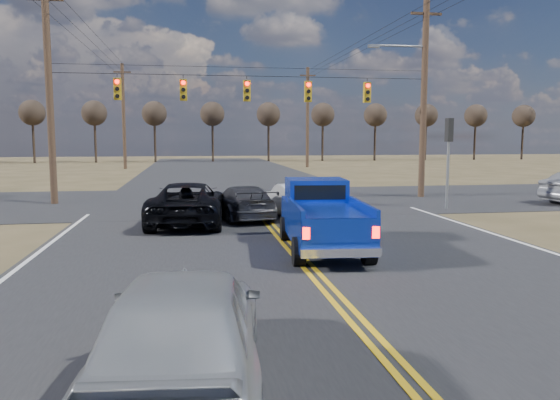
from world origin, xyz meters
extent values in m
plane|color=brown|center=(0.00, 0.00, 0.00)|extent=(160.00, 160.00, 0.00)
cube|color=#28282B|center=(0.00, 10.00, 0.00)|extent=(14.00, 120.00, 0.02)
cube|color=#28282B|center=(0.00, 18.00, 0.00)|extent=(120.00, 12.00, 0.02)
cylinder|color=#473323|center=(-9.00, 18.00, 5.00)|extent=(0.32, 0.32, 10.00)
cylinder|color=#473323|center=(9.00, 18.00, 5.00)|extent=(0.32, 0.32, 10.00)
cube|color=#473323|center=(9.00, 18.00, 9.20)|extent=(1.60, 0.12, 0.12)
cylinder|color=black|center=(0.00, 18.00, 6.00)|extent=(18.00, 0.02, 0.02)
cylinder|color=black|center=(0.00, 18.00, 6.40)|extent=(18.00, 0.02, 0.02)
cube|color=#B28C14|center=(-6.00, 18.00, 5.30)|extent=(0.34, 0.24, 1.00)
cylinder|color=#FF0C05|center=(-6.00, 17.86, 5.63)|extent=(0.20, 0.06, 0.20)
cylinder|color=black|center=(-6.00, 17.86, 5.30)|extent=(0.20, 0.06, 0.20)
cylinder|color=black|center=(-6.00, 17.86, 4.97)|extent=(0.20, 0.06, 0.20)
cube|color=black|center=(-6.00, 17.83, 5.74)|extent=(0.24, 0.14, 0.03)
cube|color=#B28C14|center=(-3.00, 18.00, 5.30)|extent=(0.34, 0.24, 1.00)
cylinder|color=#FF0C05|center=(-3.00, 17.86, 5.63)|extent=(0.20, 0.06, 0.20)
cylinder|color=black|center=(-3.00, 17.86, 5.30)|extent=(0.20, 0.06, 0.20)
cylinder|color=black|center=(-3.00, 17.86, 4.97)|extent=(0.20, 0.06, 0.20)
cube|color=black|center=(-3.00, 17.83, 5.74)|extent=(0.24, 0.14, 0.03)
cube|color=#B28C14|center=(0.00, 18.00, 5.30)|extent=(0.34, 0.24, 1.00)
cylinder|color=#FF0C05|center=(0.00, 17.86, 5.63)|extent=(0.20, 0.06, 0.20)
cylinder|color=black|center=(0.00, 17.86, 5.30)|extent=(0.20, 0.06, 0.20)
cylinder|color=black|center=(0.00, 17.86, 4.97)|extent=(0.20, 0.06, 0.20)
cube|color=black|center=(0.00, 17.83, 5.74)|extent=(0.24, 0.14, 0.03)
cube|color=#B28C14|center=(3.00, 18.00, 5.30)|extent=(0.34, 0.24, 1.00)
cylinder|color=#FF0C05|center=(3.00, 17.86, 5.63)|extent=(0.20, 0.06, 0.20)
cylinder|color=black|center=(3.00, 17.86, 5.30)|extent=(0.20, 0.06, 0.20)
cylinder|color=black|center=(3.00, 17.86, 4.97)|extent=(0.20, 0.06, 0.20)
cube|color=black|center=(3.00, 17.83, 5.74)|extent=(0.24, 0.14, 0.03)
cube|color=#B28C14|center=(6.00, 18.00, 5.30)|extent=(0.34, 0.24, 1.00)
cylinder|color=#FF0C05|center=(6.00, 17.86, 5.63)|extent=(0.20, 0.06, 0.20)
cylinder|color=black|center=(6.00, 17.86, 5.30)|extent=(0.20, 0.06, 0.20)
cylinder|color=black|center=(6.00, 17.86, 4.97)|extent=(0.20, 0.06, 0.20)
cube|color=black|center=(6.00, 17.83, 5.74)|extent=(0.24, 0.14, 0.03)
cylinder|color=slate|center=(8.20, 13.50, 1.60)|extent=(0.12, 0.12, 3.20)
cube|color=black|center=(8.20, 13.50, 3.40)|extent=(0.24, 0.34, 1.00)
cylinder|color=slate|center=(7.60, 18.00, 7.60)|extent=(2.80, 0.10, 0.10)
cube|color=slate|center=(6.30, 18.00, 7.55)|extent=(0.55, 0.22, 0.14)
cylinder|color=#473323|center=(-9.00, 46.00, 5.00)|extent=(0.32, 0.32, 10.00)
cube|color=#473323|center=(-9.00, 46.00, 9.20)|extent=(1.60, 0.12, 0.12)
cylinder|color=#473323|center=(9.00, 46.00, 5.00)|extent=(0.32, 0.32, 10.00)
cube|color=#473323|center=(9.00, 46.00, 9.20)|extent=(1.60, 0.12, 0.12)
cylinder|color=black|center=(8.30, 17.00, 9.30)|extent=(0.02, 58.00, 0.02)
cylinder|color=black|center=(9.00, 17.00, 9.30)|extent=(0.02, 58.00, 0.02)
cylinder|color=black|center=(9.70, 17.00, 9.30)|extent=(0.02, 58.00, 0.02)
cylinder|color=#33261C|center=(-21.00, 60.00, 2.75)|extent=(0.28, 0.28, 5.50)
sphere|color=#2D231C|center=(-21.00, 60.00, 5.90)|extent=(3.00, 3.00, 3.00)
cylinder|color=#33261C|center=(-14.00, 60.00, 2.75)|extent=(0.28, 0.28, 5.50)
sphere|color=#2D231C|center=(-14.00, 60.00, 5.90)|extent=(3.00, 3.00, 3.00)
cylinder|color=#33261C|center=(-7.00, 60.00, 2.75)|extent=(0.28, 0.28, 5.50)
sphere|color=#2D231C|center=(-7.00, 60.00, 5.90)|extent=(3.00, 3.00, 3.00)
cylinder|color=#33261C|center=(0.00, 60.00, 2.75)|extent=(0.28, 0.28, 5.50)
sphere|color=#2D231C|center=(0.00, 60.00, 5.90)|extent=(3.00, 3.00, 3.00)
cylinder|color=#33261C|center=(7.00, 60.00, 2.75)|extent=(0.28, 0.28, 5.50)
sphere|color=#2D231C|center=(7.00, 60.00, 5.90)|extent=(3.00, 3.00, 3.00)
cylinder|color=#33261C|center=(14.00, 60.00, 2.75)|extent=(0.28, 0.28, 5.50)
sphere|color=#2D231C|center=(14.00, 60.00, 5.90)|extent=(3.00, 3.00, 3.00)
cylinder|color=#33261C|center=(21.00, 60.00, 2.75)|extent=(0.28, 0.28, 5.50)
sphere|color=#2D231C|center=(21.00, 60.00, 5.90)|extent=(3.00, 3.00, 3.00)
cylinder|color=#33261C|center=(28.00, 60.00, 2.75)|extent=(0.28, 0.28, 5.50)
sphere|color=#2D231C|center=(28.00, 60.00, 5.90)|extent=(3.00, 3.00, 3.00)
cylinder|color=#33261C|center=(35.00, 60.00, 2.75)|extent=(0.28, 0.28, 5.50)
sphere|color=#2D231C|center=(35.00, 60.00, 5.90)|extent=(3.00, 3.00, 3.00)
cylinder|color=#33261C|center=(42.00, 60.00, 2.75)|extent=(0.28, 0.28, 5.50)
sphere|color=#2D231C|center=(42.00, 60.00, 5.90)|extent=(3.00, 3.00, 3.00)
cylinder|color=black|center=(-0.18, 4.20, 0.36)|extent=(0.34, 0.75, 0.73)
cylinder|color=black|center=(1.54, 4.07, 0.36)|extent=(0.34, 0.75, 0.73)
cylinder|color=black|center=(0.06, 7.46, 0.36)|extent=(0.34, 0.75, 0.73)
cylinder|color=black|center=(1.78, 7.33, 0.36)|extent=(0.34, 0.75, 0.73)
cube|color=#1131B8|center=(0.80, 5.77, 0.82)|extent=(2.18, 5.03, 0.91)
cube|color=#1131B8|center=(0.90, 7.08, 1.56)|extent=(1.79, 1.67, 0.65)
cube|color=black|center=(0.84, 6.33, 1.56)|extent=(1.45, 0.16, 0.41)
cube|color=#1131B8|center=(-0.13, 4.88, 1.36)|extent=(0.31, 3.00, 0.18)
cube|color=#1131B8|center=(1.59, 4.75, 1.36)|extent=(0.31, 3.00, 0.18)
cube|color=#1131B8|center=(0.62, 3.34, 1.00)|extent=(1.82, 0.21, 0.55)
cube|color=silver|center=(0.61, 3.27, 0.50)|extent=(1.87, 0.30, 0.20)
cube|color=#FF0C05|center=(-0.18, 3.36, 0.95)|extent=(0.17, 0.07, 0.27)
cube|color=#FF0C05|center=(1.41, 3.24, 0.95)|extent=(0.17, 0.07, 0.27)
imported|color=#A4A8AC|center=(-2.84, -1.94, 0.80)|extent=(2.33, 4.86, 1.60)
imported|color=black|center=(-2.86, 11.11, 0.75)|extent=(2.93, 5.61, 1.51)
imported|color=silver|center=(1.20, 12.13, 0.66)|extent=(1.92, 4.18, 1.33)
imported|color=#333439|center=(-0.80, 12.05, 0.64)|extent=(2.44, 4.61, 1.27)
camera|label=1|loc=(-2.71, -8.48, 3.12)|focal=35.00mm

